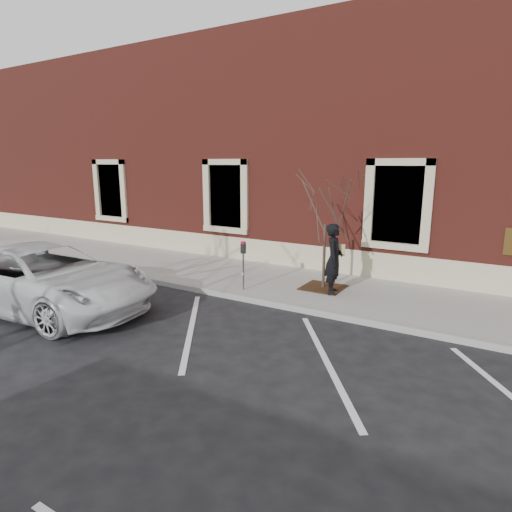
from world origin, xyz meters
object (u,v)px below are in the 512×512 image
Objects in this scene: sapling at (326,206)px; man at (334,259)px; white_truck at (44,278)px; parking_meter at (243,256)px.

man is at bearing -38.68° from sapling.
man reaches higher than white_truck.
white_truck reaches higher than parking_meter.
man is 7.34m from white_truck.
man is at bearing 20.25° from parking_meter.
man is 0.58× the size of sapling.
parking_meter is at bearing -145.05° from sapling.
parking_meter is 0.41× the size of sapling.
sapling is (1.83, 1.28, 1.35)m from parking_meter.
man is 1.44m from sapling.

